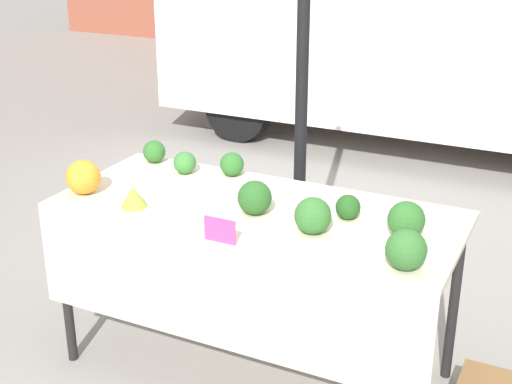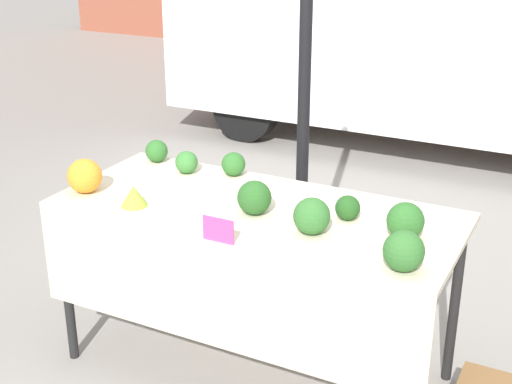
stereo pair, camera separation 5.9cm
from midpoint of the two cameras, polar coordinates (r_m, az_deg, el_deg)
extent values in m
plane|color=gray|center=(3.88, -0.45, -13.81)|extent=(40.00, 40.00, 0.00)
cylinder|color=black|center=(4.01, 3.23, 6.72)|extent=(0.07, 0.07, 2.43)
cylinder|color=black|center=(7.35, -1.60, 6.73)|extent=(0.67, 0.22, 0.67)
cylinder|color=black|center=(8.65, 2.96, 9.04)|extent=(0.67, 0.22, 0.67)
cube|color=beige|center=(3.43, -0.49, -1.47)|extent=(1.96, 0.85, 0.03)
cube|color=beige|center=(3.23, -3.81, -8.50)|extent=(1.96, 0.01, 0.51)
cylinder|color=black|center=(3.84, -15.43, -7.27)|extent=(0.05, 0.05, 0.89)
cylinder|color=black|center=(3.10, 12.28, -14.72)|extent=(0.05, 0.05, 0.89)
cylinder|color=black|center=(4.34, -9.24, -3.19)|extent=(0.05, 0.05, 0.89)
cylinder|color=black|center=(3.70, 15.13, -8.43)|extent=(0.05, 0.05, 0.89)
sphere|color=orange|center=(3.67, -14.10, 1.16)|extent=(0.17, 0.17, 0.17)
cone|color=#93B238|center=(3.47, -10.25, -0.38)|extent=(0.13, 0.13, 0.10)
sphere|color=#23511E|center=(3.31, 6.87, -1.21)|extent=(0.12, 0.12, 0.12)
sphere|color=#285B23|center=(3.33, -0.61, -0.46)|extent=(0.16, 0.16, 0.16)
sphere|color=#2D6628|center=(3.81, -2.38, 2.23)|extent=(0.13, 0.13, 0.13)
sphere|color=#2D6628|center=(4.05, -8.56, 3.21)|extent=(0.13, 0.13, 0.13)
sphere|color=#387533|center=(3.86, -6.16, 2.34)|extent=(0.12, 0.12, 0.12)
sphere|color=#2D6628|center=(3.16, 11.42, -2.19)|extent=(0.16, 0.16, 0.16)
sphere|color=#336B2D|center=(3.14, 4.04, -1.90)|extent=(0.17, 0.17, 0.17)
sphere|color=#336B2D|center=(2.88, 11.35, -4.55)|extent=(0.17, 0.17, 0.17)
cube|color=#EF4793|center=(3.06, -3.46, -3.08)|extent=(0.15, 0.01, 0.11)
camera|label=1|loc=(0.03, -90.49, -0.20)|focal=50.00mm
camera|label=2|loc=(0.03, 89.51, 0.20)|focal=50.00mm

